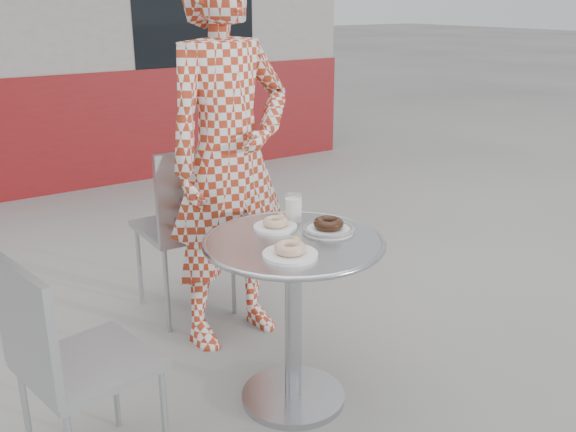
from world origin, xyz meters
TOP-DOWN VIEW (x-y plane):
  - ground at (0.00, 0.00)m, footprint 60.00×60.00m
  - bistro_table at (-0.00, -0.02)m, footprint 0.71×0.71m
  - chair_far at (-0.00, 0.97)m, footprint 0.44×0.45m
  - chair_left at (-0.83, 0.02)m, footprint 0.47×0.46m
  - seated_person at (0.08, 0.62)m, footprint 0.69×0.49m
  - plate_far at (0.01, 0.13)m, footprint 0.18×0.18m
  - plate_near at (-0.11, -0.15)m, footprint 0.20×0.20m
  - plate_checker at (0.17, -0.02)m, footprint 0.21×0.21m
  - milk_cup at (0.12, 0.16)m, footprint 0.07×0.07m

SIDE VIEW (x-z plane):
  - ground at x=0.00m, z-range 0.00..0.00m
  - chair_left at x=-0.83m, z-range -0.16..0.68m
  - chair_far at x=0.00m, z-range -0.18..0.74m
  - bistro_table at x=0.00m, z-range 0.18..0.90m
  - plate_checker at x=0.17m, z-range 0.71..0.76m
  - plate_far at x=0.01m, z-range 0.71..0.76m
  - plate_near at x=-0.11m, z-range 0.71..0.77m
  - milk_cup at x=0.12m, z-range 0.72..0.83m
  - seated_person at x=0.08m, z-range 0.00..1.80m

